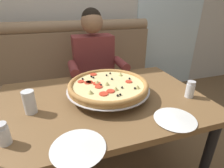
{
  "coord_description": "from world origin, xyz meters",
  "views": [
    {
      "loc": [
        -0.25,
        -0.98,
        1.31
      ],
      "look_at": [
        0.1,
        0.08,
        0.79
      ],
      "focal_mm": 27.91,
      "sensor_mm": 36.0,
      "label": 1
    }
  ],
  "objects_px": {
    "dining_table": "(102,109)",
    "shaker_oregano": "(3,135)",
    "plate_near_right": "(175,118)",
    "drinking_glass": "(30,103)",
    "diner_main": "(96,69)",
    "pizza": "(108,86)",
    "plate_near_left": "(78,147)",
    "booth_bench": "(83,87)",
    "shaker_parmesan": "(190,90)"
  },
  "relations": [
    {
      "from": "diner_main",
      "to": "pizza",
      "type": "height_order",
      "value": "diner_main"
    },
    {
      "from": "diner_main",
      "to": "plate_near_right",
      "type": "bearing_deg",
      "value": -78.12
    },
    {
      "from": "plate_near_right",
      "to": "plate_near_left",
      "type": "bearing_deg",
      "value": -175.06
    },
    {
      "from": "diner_main",
      "to": "shaker_parmesan",
      "type": "bearing_deg",
      "value": -60.47
    },
    {
      "from": "shaker_oregano",
      "to": "plate_near_right",
      "type": "bearing_deg",
      "value": -5.88
    },
    {
      "from": "pizza",
      "to": "drinking_glass",
      "type": "distance_m",
      "value": 0.48
    },
    {
      "from": "pizza",
      "to": "drinking_glass",
      "type": "xyz_separation_m",
      "value": [
        -0.48,
        -0.06,
        -0.02
      ]
    },
    {
      "from": "dining_table",
      "to": "pizza",
      "type": "distance_m",
      "value": 0.17
    },
    {
      "from": "plate_near_left",
      "to": "drinking_glass",
      "type": "xyz_separation_m",
      "value": [
        -0.22,
        0.36,
        0.05
      ]
    },
    {
      "from": "booth_bench",
      "to": "pizza",
      "type": "height_order",
      "value": "booth_bench"
    },
    {
      "from": "plate_near_right",
      "to": "shaker_parmesan",
      "type": "bearing_deg",
      "value": 37.31
    },
    {
      "from": "diner_main",
      "to": "pizza",
      "type": "xyz_separation_m",
      "value": [
        -0.06,
        -0.62,
        0.1
      ]
    },
    {
      "from": "pizza",
      "to": "plate_near_left",
      "type": "bearing_deg",
      "value": -122.18
    },
    {
      "from": "shaker_parmesan",
      "to": "plate_near_right",
      "type": "distance_m",
      "value": 0.31
    },
    {
      "from": "shaker_oregano",
      "to": "drinking_glass",
      "type": "bearing_deg",
      "value": 68.94
    },
    {
      "from": "pizza",
      "to": "drinking_glass",
      "type": "relative_size",
      "value": 4.02
    },
    {
      "from": "pizza",
      "to": "diner_main",
      "type": "bearing_deg",
      "value": 84.92
    },
    {
      "from": "booth_bench",
      "to": "plate_near_left",
      "type": "xyz_separation_m",
      "value": [
        -0.21,
        -1.31,
        0.35
      ]
    },
    {
      "from": "diner_main",
      "to": "drinking_glass",
      "type": "height_order",
      "value": "diner_main"
    },
    {
      "from": "dining_table",
      "to": "drinking_glass",
      "type": "height_order",
      "value": "drinking_glass"
    },
    {
      "from": "booth_bench",
      "to": "plate_near_right",
      "type": "height_order",
      "value": "booth_bench"
    },
    {
      "from": "dining_table",
      "to": "shaker_oregano",
      "type": "bearing_deg",
      "value": -153.23
    },
    {
      "from": "booth_bench",
      "to": "plate_near_left",
      "type": "distance_m",
      "value": 1.37
    },
    {
      "from": "dining_table",
      "to": "shaker_oregano",
      "type": "xyz_separation_m",
      "value": [
        -0.52,
        -0.26,
        0.13
      ]
    },
    {
      "from": "diner_main",
      "to": "plate_near_right",
      "type": "height_order",
      "value": "diner_main"
    },
    {
      "from": "dining_table",
      "to": "drinking_glass",
      "type": "distance_m",
      "value": 0.45
    },
    {
      "from": "shaker_oregano",
      "to": "drinking_glass",
      "type": "height_order",
      "value": "drinking_glass"
    },
    {
      "from": "plate_near_left",
      "to": "shaker_oregano",
      "type": "bearing_deg",
      "value": 156.78
    },
    {
      "from": "shaker_parmesan",
      "to": "dining_table",
      "type": "bearing_deg",
      "value": 164.33
    },
    {
      "from": "diner_main",
      "to": "booth_bench",
      "type": "bearing_deg",
      "value": 111.82
    },
    {
      "from": "shaker_oregano",
      "to": "plate_near_right",
      "type": "distance_m",
      "value": 0.84
    },
    {
      "from": "drinking_glass",
      "to": "booth_bench",
      "type": "bearing_deg",
      "value": 65.62
    },
    {
      "from": "dining_table",
      "to": "diner_main",
      "type": "xyz_separation_m",
      "value": [
        0.11,
        0.65,
        0.06
      ]
    },
    {
      "from": "dining_table",
      "to": "plate_near_left",
      "type": "distance_m",
      "value": 0.46
    },
    {
      "from": "diner_main",
      "to": "pizza",
      "type": "bearing_deg",
      "value": -95.08
    },
    {
      "from": "pizza",
      "to": "dining_table",
      "type": "bearing_deg",
      "value": -154.54
    },
    {
      "from": "pizza",
      "to": "booth_bench",
      "type": "bearing_deg",
      "value": 93.29
    },
    {
      "from": "pizza",
      "to": "shaker_oregano",
      "type": "distance_m",
      "value": 0.64
    },
    {
      "from": "plate_near_right",
      "to": "pizza",
      "type": "bearing_deg",
      "value": 125.5
    },
    {
      "from": "booth_bench",
      "to": "drinking_glass",
      "type": "bearing_deg",
      "value": -114.38
    },
    {
      "from": "booth_bench",
      "to": "diner_main",
      "type": "relative_size",
      "value": 1.42
    },
    {
      "from": "diner_main",
      "to": "shaker_parmesan",
      "type": "height_order",
      "value": "diner_main"
    },
    {
      "from": "dining_table",
      "to": "plate_near_right",
      "type": "bearing_deg",
      "value": -47.66
    },
    {
      "from": "shaker_oregano",
      "to": "plate_near_right",
      "type": "height_order",
      "value": "shaker_oregano"
    },
    {
      "from": "booth_bench",
      "to": "shaker_parmesan",
      "type": "distance_m",
      "value": 1.27
    },
    {
      "from": "drinking_glass",
      "to": "diner_main",
      "type": "bearing_deg",
      "value": 51.78
    },
    {
      "from": "diner_main",
      "to": "shaker_oregano",
      "type": "relative_size",
      "value": 11.9
    },
    {
      "from": "diner_main",
      "to": "plate_near_left",
      "type": "bearing_deg",
      "value": -106.97
    },
    {
      "from": "diner_main",
      "to": "drinking_glass",
      "type": "xyz_separation_m",
      "value": [
        -0.54,
        -0.68,
        0.08
      ]
    },
    {
      "from": "drinking_glass",
      "to": "shaker_parmesan",
      "type": "bearing_deg",
      "value": -7.28
    }
  ]
}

